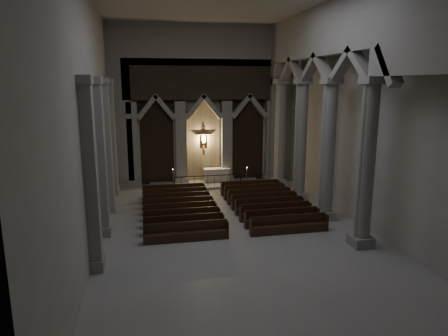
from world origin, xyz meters
The scene contains 11 objects.
room centered at (0.00, 0.00, 7.60)m, with size 24.00×24.10×12.00m.
sanctuary_wall centered at (0.00, 11.54, 6.62)m, with size 14.00×0.77×12.00m.
right_arcade centered at (5.50, 1.33, 7.83)m, with size 1.00×24.00×12.00m.
left_pilasters centered at (-6.75, 3.50, 3.91)m, with size 0.60×13.00×8.03m.
sanctuary_step centered at (0.00, 10.60, 0.07)m, with size 8.50×2.60×0.15m, color gray.
altar centered at (0.94, 11.20, 0.67)m, with size 2.03×0.81×1.03m.
altar_rail centered at (0.00, 9.77, 0.67)m, with size 5.11×0.09×1.00m.
candle_stand_left centered at (-2.60, 9.52, 0.44)m, with size 0.27×0.27×1.63m.
candle_stand_right centered at (2.88, 9.26, 0.43)m, with size 0.27×0.27×1.60m.
pews centered at (0.00, 3.71, 0.31)m, with size 9.64×8.22×0.95m.
worshipper centered at (1.83, 6.93, 0.58)m, with size 0.42×0.28×1.16m, color black.
Camera 1 is at (-4.61, -18.94, 7.69)m, focal length 32.00 mm.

